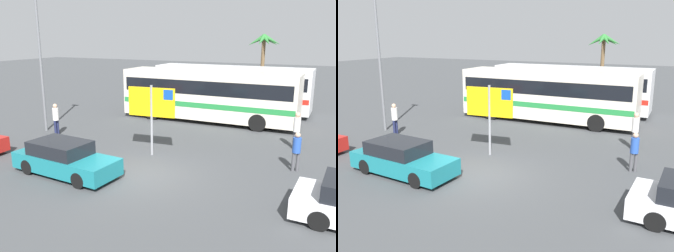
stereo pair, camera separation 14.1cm
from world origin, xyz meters
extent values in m
plane|color=#424447|center=(0.00, 0.00, 0.00)|extent=(120.00, 120.00, 0.00)
cube|color=silver|center=(-0.81, 9.81, 1.73)|extent=(10.95, 2.53, 2.90)
cube|color=black|center=(-0.81, 9.81, 2.28)|extent=(10.52, 2.55, 0.84)
cube|color=#23843D|center=(-0.81, 9.81, 1.22)|extent=(10.85, 2.55, 0.32)
cylinder|color=black|center=(2.59, 10.95, 0.50)|extent=(1.00, 0.28, 1.00)
cylinder|color=black|center=(2.59, 8.67, 0.50)|extent=(1.00, 0.28, 1.00)
cylinder|color=black|center=(-4.20, 10.95, 0.50)|extent=(1.00, 0.28, 1.00)
cylinder|color=black|center=(-4.20, 8.67, 0.50)|extent=(1.00, 0.28, 1.00)
cube|color=white|center=(-0.49, 13.65, 1.73)|extent=(10.95, 2.53, 2.90)
cube|color=black|center=(-0.49, 13.65, 2.28)|extent=(10.52, 2.55, 0.84)
cube|color=red|center=(-0.49, 13.65, 1.22)|extent=(10.85, 2.55, 0.32)
cylinder|color=black|center=(2.91, 14.79, 0.50)|extent=(1.00, 0.28, 1.00)
cylinder|color=black|center=(2.91, 12.52, 0.50)|extent=(1.00, 0.28, 1.00)
cylinder|color=black|center=(-3.88, 14.79, 0.50)|extent=(1.00, 0.28, 1.00)
cylinder|color=black|center=(-3.88, 12.52, 0.50)|extent=(1.00, 0.28, 1.00)
cylinder|color=gray|center=(-0.80, 2.36, 1.60)|extent=(0.11, 0.11, 3.20)
cube|color=yellow|center=(-0.80, 2.36, 2.45)|extent=(2.19, 0.28, 1.30)
cube|color=#1447A8|center=(0.00, 2.44, 2.82)|extent=(0.44, 0.11, 0.44)
cube|color=#19757F|center=(-2.64, -1.24, 0.48)|extent=(4.43, 1.95, 0.64)
cube|color=black|center=(-2.90, -1.22, 1.06)|extent=(2.35, 1.68, 0.52)
cylinder|color=black|center=(-1.25, -0.58, 0.30)|extent=(0.61, 0.20, 0.60)
cylinder|color=black|center=(-1.35, -2.09, 0.30)|extent=(0.61, 0.20, 0.60)
cylinder|color=black|center=(-3.93, -0.39, 0.30)|extent=(0.61, 0.20, 0.60)
cylinder|color=black|center=(-4.03, -1.90, 0.30)|extent=(0.61, 0.20, 0.60)
cylinder|color=black|center=(6.62, 0.36, 0.30)|extent=(0.61, 0.19, 0.60)
cylinder|color=black|center=(6.54, -1.37, 0.30)|extent=(0.61, 0.19, 0.60)
cylinder|color=#1E2347|center=(-7.06, 2.88, 0.43)|extent=(0.13, 0.13, 0.85)
cylinder|color=#1E2347|center=(-7.06, 3.06, 0.43)|extent=(0.13, 0.13, 0.85)
cylinder|color=silver|center=(-7.06, 2.97, 1.19)|extent=(0.32, 0.32, 0.67)
sphere|color=tan|center=(-7.06, 2.97, 1.64)|extent=(0.23, 0.23, 0.23)
cylinder|color=#4C4C51|center=(5.06, 6.06, 0.44)|extent=(0.13, 0.13, 0.88)
cylinder|color=#4C4C51|center=(4.91, 6.15, 0.44)|extent=(0.13, 0.13, 0.88)
cylinder|color=silver|center=(4.98, 6.10, 1.23)|extent=(0.32, 0.32, 0.70)
sphere|color=tan|center=(4.98, 6.10, 1.69)|extent=(0.24, 0.24, 0.24)
cylinder|color=#4C4C51|center=(5.43, 3.15, 0.39)|extent=(0.13, 0.13, 0.78)
cylinder|color=#4C4C51|center=(5.27, 3.06, 0.39)|extent=(0.13, 0.13, 0.78)
cylinder|color=#2851B2|center=(5.35, 3.11, 1.09)|extent=(0.32, 0.32, 0.62)
sphere|color=tan|center=(5.35, 3.11, 1.51)|extent=(0.21, 0.21, 0.21)
cylinder|color=slate|center=(-8.35, 3.48, 3.69)|extent=(0.14, 0.14, 7.37)
cylinder|color=brown|center=(0.32, 20.15, 2.52)|extent=(0.32, 0.32, 5.04)
cone|color=#2D7533|center=(0.97, 20.25, 4.92)|extent=(1.56, 0.67, 1.03)
cone|color=#2D7533|center=(0.80, 20.57, 4.89)|extent=(1.41, 1.32, 1.09)
cone|color=#2D7533|center=(0.29, 20.84, 5.01)|extent=(0.51, 1.55, 0.87)
cone|color=#2D7533|center=(-0.24, 20.56, 5.00)|extent=(1.49, 1.27, 0.89)
cone|color=#2D7533|center=(-0.30, 19.98, 4.88)|extent=(1.55, 0.81, 1.10)
cone|color=#2D7533|center=(0.25, 19.49, 4.92)|extent=(0.60, 1.55, 1.03)
cone|color=#2D7533|center=(0.66, 19.58, 4.92)|extent=(1.17, 1.52, 1.03)
camera|label=1|loc=(6.75, -11.31, 5.30)|focal=38.28mm
camera|label=2|loc=(6.88, -11.25, 5.30)|focal=38.28mm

